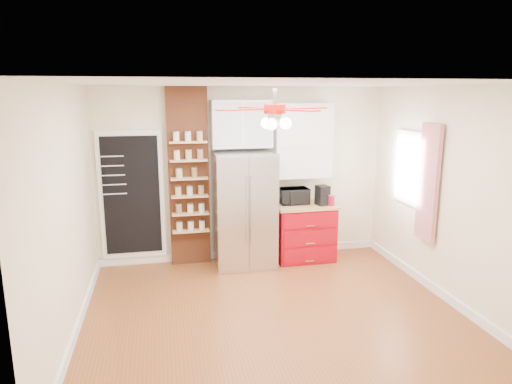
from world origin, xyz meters
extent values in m
plane|color=brown|center=(0.00, 0.00, 0.00)|extent=(4.50, 4.50, 0.00)
plane|color=white|center=(0.00, 0.00, 2.70)|extent=(4.50, 4.50, 0.00)
cube|color=#F6E9C6|center=(0.00, 2.00, 1.35)|extent=(4.50, 0.02, 2.70)
cube|color=#F6E9C6|center=(0.00, -2.00, 1.35)|extent=(4.50, 0.02, 2.70)
cube|color=#F6E9C6|center=(-2.25, 0.00, 1.35)|extent=(0.02, 4.00, 2.70)
cube|color=#F6E9C6|center=(2.25, 0.00, 1.35)|extent=(0.02, 4.00, 2.70)
cube|color=white|center=(-1.70, 1.97, 1.10)|extent=(0.95, 0.04, 1.95)
cube|color=black|center=(-1.70, 1.95, 1.10)|extent=(0.82, 0.02, 1.78)
cube|color=brown|center=(-0.85, 1.92, 1.35)|extent=(0.60, 0.16, 2.70)
cube|color=silver|center=(-0.05, 1.63, 0.88)|extent=(0.90, 0.70, 1.75)
cube|color=white|center=(-0.05, 1.82, 2.15)|extent=(0.90, 0.35, 0.70)
cube|color=#9F0412|center=(0.92, 1.68, 0.43)|extent=(0.90, 0.60, 0.86)
cube|color=tan|center=(0.92, 1.68, 0.88)|extent=(0.94, 0.64, 0.04)
cube|color=white|center=(0.92, 1.85, 1.88)|extent=(0.90, 0.30, 1.15)
cube|color=white|center=(2.23, 0.90, 1.55)|extent=(0.04, 0.75, 1.05)
cube|color=red|center=(2.18, 0.35, 1.45)|extent=(0.06, 0.40, 1.55)
cylinder|color=silver|center=(0.00, 0.00, 2.55)|extent=(0.05, 0.05, 0.20)
cylinder|color=#AE110A|center=(0.00, 0.00, 2.43)|extent=(0.24, 0.24, 0.10)
sphere|color=white|center=(0.00, 0.00, 2.27)|extent=(0.13, 0.13, 0.13)
imported|color=black|center=(0.76, 1.74, 1.02)|extent=(0.46, 0.32, 0.25)
cube|color=black|center=(1.17, 1.58, 1.05)|extent=(0.21, 0.22, 0.30)
cylinder|color=#A80924|center=(1.29, 1.52, 0.98)|extent=(0.14, 0.14, 0.16)
cylinder|color=red|center=(1.29, 1.73, 0.97)|extent=(0.11, 0.11, 0.13)
cylinder|color=#BFB992|center=(-1.00, 1.78, 1.44)|extent=(0.12, 0.12, 0.13)
cylinder|color=#836042|center=(-0.77, 1.81, 1.44)|extent=(0.11, 0.11, 0.13)
camera|label=1|loc=(-1.25, -4.93, 2.61)|focal=32.00mm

